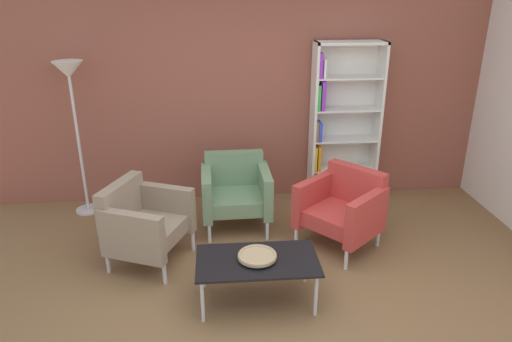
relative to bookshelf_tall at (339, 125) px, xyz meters
name	(u,v)px	position (x,y,z in m)	size (l,w,h in m)	color
ground_plane	(268,320)	(-1.09, -2.25, -0.93)	(8.32, 8.32, 0.00)	brown
brick_back_panel	(246,80)	(-1.09, 0.21, 0.52)	(6.40, 0.12, 2.90)	brown
bookshelf_tall	(339,125)	(0.00, 0.00, 0.00)	(0.80, 0.30, 1.90)	silver
coffee_table_low	(257,263)	(-1.15, -1.98, -0.56)	(1.00, 0.56, 0.40)	black
decorative_bowl	(257,256)	(-1.15, -1.98, -0.50)	(0.32, 0.32, 0.05)	tan
armchair_corner_red	(143,221)	(-2.16, -1.26, -0.52)	(0.87, 0.90, 0.78)	gray
armchair_spare_guest	(343,207)	(-0.22, -1.13, -0.52)	(0.95, 0.95, 0.78)	#B73833
armchair_by_bookshelf	(236,190)	(-1.26, -0.63, -0.52)	(0.73, 0.68, 0.78)	slate
floor_lamp_torchiere	(71,89)	(-2.98, -0.13, 0.52)	(0.32, 0.32, 1.74)	silver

